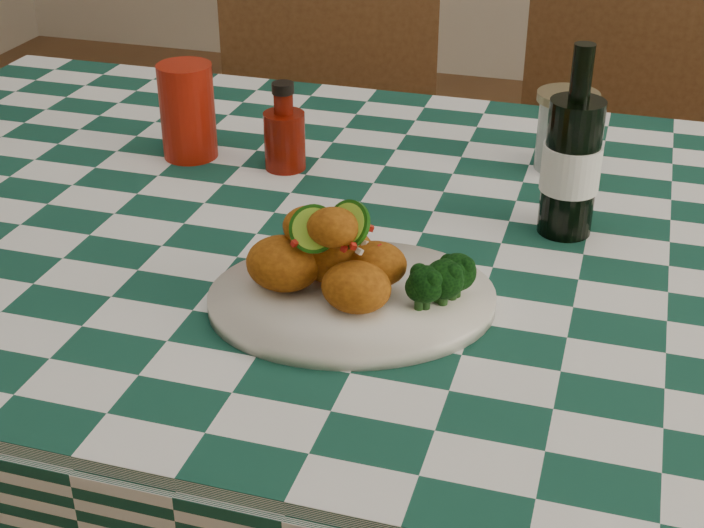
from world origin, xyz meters
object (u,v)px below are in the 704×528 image
(fried_chicken_pile, at_px, (337,250))
(ketchup_bottle, at_px, (284,126))
(dining_table, at_px, (348,453))
(red_tumbler, at_px, (188,111))
(mason_jar, at_px, (565,131))
(beer_bottle, at_px, (574,142))
(plate, at_px, (352,300))
(wooden_chair_right, at_px, (601,215))
(wooden_chair_left, at_px, (324,184))

(fried_chicken_pile, xyz_separation_m, ketchup_bottle, (-0.19, 0.35, -0.00))
(dining_table, distance_m, red_tumbler, 0.57)
(dining_table, xyz_separation_m, fried_chicken_pile, (0.05, -0.20, 0.46))
(red_tumbler, bearing_deg, dining_table, -26.68)
(mason_jar, bearing_deg, dining_table, -133.72)
(red_tumbler, bearing_deg, fried_chicken_pile, -45.47)
(dining_table, height_order, beer_bottle, beer_bottle)
(red_tumbler, distance_m, ketchup_bottle, 0.15)
(dining_table, relative_size, plate, 5.11)
(plate, xyz_separation_m, red_tumbler, (-0.36, 0.35, 0.06))
(dining_table, height_order, wooden_chair_right, wooden_chair_right)
(dining_table, distance_m, fried_chicken_pile, 0.51)
(fried_chicken_pile, bearing_deg, plate, 0.00)
(dining_table, bearing_deg, mason_jar, 46.28)
(mason_jar, relative_size, wooden_chair_right, 0.12)
(wooden_chair_left, bearing_deg, plate, -84.05)
(red_tumbler, bearing_deg, wooden_chair_left, 85.91)
(beer_bottle, bearing_deg, fried_chicken_pile, -131.46)
(plate, height_order, red_tumbler, red_tumbler)
(plate, distance_m, beer_bottle, 0.35)
(fried_chicken_pile, bearing_deg, wooden_chair_right, 74.68)
(wooden_chair_left, relative_size, wooden_chair_right, 1.06)
(plate, bearing_deg, fried_chicken_pile, 180.00)
(red_tumbler, bearing_deg, wooden_chair_right, 45.15)
(mason_jar, xyz_separation_m, wooden_chair_right, (0.06, 0.49, -0.36))
(plate, bearing_deg, ketchup_bottle, 120.82)
(red_tumbler, distance_m, wooden_chair_left, 0.63)
(dining_table, height_order, plate, plate)
(dining_table, xyz_separation_m, wooden_chair_right, (0.31, 0.75, 0.09))
(fried_chicken_pile, xyz_separation_m, wooden_chair_right, (0.26, 0.95, -0.37))
(red_tumbler, xyz_separation_m, beer_bottle, (0.57, -0.09, 0.05))
(ketchup_bottle, height_order, wooden_chair_right, wooden_chair_right)
(plate, bearing_deg, wooden_chair_left, 110.28)
(fried_chicken_pile, relative_size, ketchup_bottle, 1.23)
(dining_table, bearing_deg, wooden_chair_right, 67.60)
(ketchup_bottle, xyz_separation_m, wooden_chair_right, (0.45, 0.61, -0.37))
(wooden_chair_right, bearing_deg, red_tumbler, -129.54)
(fried_chicken_pile, height_order, wooden_chair_right, wooden_chair_right)
(mason_jar, bearing_deg, beer_bottle, -82.90)
(mason_jar, xyz_separation_m, beer_bottle, (0.03, -0.21, 0.07))
(ketchup_bottle, height_order, beer_bottle, beer_bottle)
(ketchup_bottle, bearing_deg, wooden_chair_right, 53.48)
(plate, relative_size, wooden_chair_right, 0.34)
(mason_jar, bearing_deg, fried_chicken_pile, -113.56)
(dining_table, relative_size, ketchup_bottle, 12.72)
(fried_chicken_pile, bearing_deg, beer_bottle, 48.54)
(plate, bearing_deg, beer_bottle, 50.85)
(plate, height_order, mason_jar, mason_jar)
(dining_table, xyz_separation_m, ketchup_bottle, (-0.14, 0.15, 0.46))
(wooden_chair_right, bearing_deg, fried_chicken_pile, -100.01)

